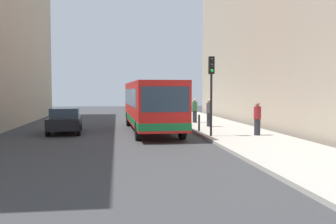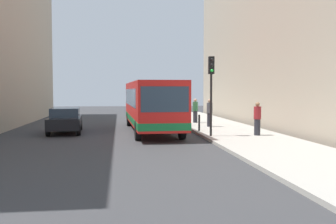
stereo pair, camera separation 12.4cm
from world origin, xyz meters
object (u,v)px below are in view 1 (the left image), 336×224
Objects in this scene: car_beside_bus at (65,120)px; pedestrian_far_sidewalk at (195,111)px; pedestrian_near_signal at (257,119)px; bollard_mid at (189,119)px; bus at (151,103)px; bollard_near at (199,123)px; pedestrian_mid_sidewalk at (209,113)px; traffic_light at (211,81)px.

pedestrian_far_sidewalk reaches higher than car_beside_bus.
car_beside_bus is at bearing 153.40° from pedestrian_near_signal.
bus is at bearing -148.74° from bollard_mid.
pedestrian_far_sidewalk reaches higher than pedestrian_near_signal.
bollard_near is 1.00× the size of bollard_mid.
pedestrian_near_signal is 5.17m from pedestrian_mid_sidewalk.
pedestrian_mid_sidewalk is at bearing 76.73° from pedestrian_far_sidewalk.
traffic_light reaches higher than bollard_mid.
pedestrian_mid_sidewalk is (9.03, 1.14, 0.27)m from car_beside_bus.
bollard_mid is at bearing 90.00° from bollard_near.
bollard_mid is at bearing 91.03° from traffic_light.
car_beside_bus is 9.04m from traffic_light.
pedestrian_near_signal is at bearing 29.63° from pedestrian_mid_sidewalk.
pedestrian_far_sidewalk is (-0.32, 3.09, -0.03)m from pedestrian_mid_sidewalk.
bus is at bearing 125.39° from traffic_light.
bus is 6.16× the size of pedestrian_mid_sidewalk.
bollard_near is at bearing -11.46° from pedestrian_mid_sidewalk.
pedestrian_mid_sidewalk reaches higher than bollard_mid.
bus is at bearing 177.15° from car_beside_bus.
car_beside_bus is 9.68m from pedestrian_far_sidewalk.
traffic_light is at bearing -88.97° from bollard_mid.
pedestrian_near_signal is at bearing 82.54° from pedestrian_far_sidewalk.
bus reaches higher than pedestrian_far_sidewalk.
bollard_mid is 0.53× the size of pedestrian_mid_sidewalk.
pedestrian_near_signal is (10.38, -3.85, 0.24)m from car_beside_bus.
traffic_light is 2.34× the size of pedestrian_near_signal.
car_beside_bus is at bearing 6.76° from pedestrian_far_sidewalk.
traffic_light is 3.18m from pedestrian_near_signal.
bollard_mid is 1.44m from pedestrian_mid_sidewalk.
pedestrian_mid_sidewalk is 1.03× the size of pedestrian_far_sidewalk.
bollard_near is (7.79, -1.41, -0.16)m from car_beside_bus.
bollard_mid is 6.16m from pedestrian_near_signal.
pedestrian_near_signal is 8.25m from pedestrian_far_sidewalk.
car_beside_bus is at bearing 169.74° from bollard_near.
traffic_light reaches higher than bollard_near.
pedestrian_far_sidewalk is (8.71, 4.23, 0.24)m from car_beside_bus.
bus is at bearing 29.73° from pedestrian_far_sidewalk.
pedestrian_mid_sidewalk reaches higher than car_beside_bus.
pedestrian_near_signal is (2.49, -0.01, -1.98)m from traffic_light.
bus is at bearing -60.64° from pedestrian_mid_sidewalk.
bus is 5.53m from pedestrian_far_sidewalk.
pedestrian_mid_sidewalk is (1.24, -0.59, 0.43)m from bollard_mid.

